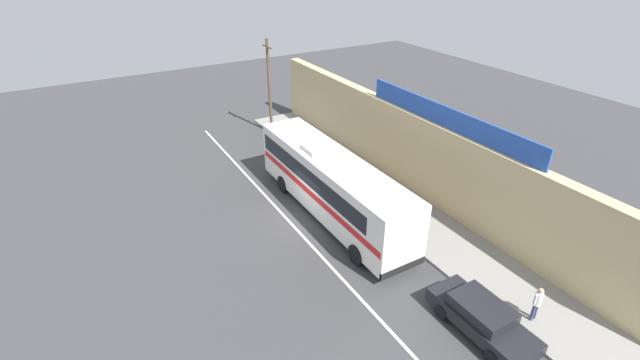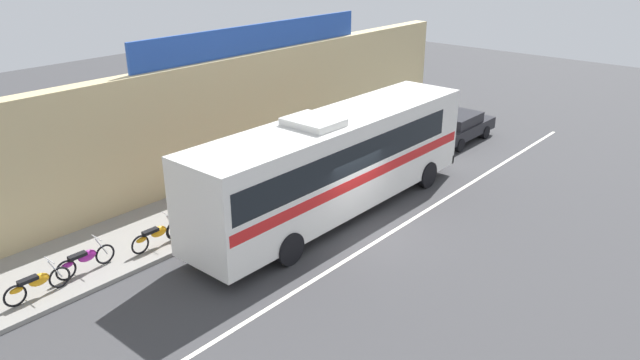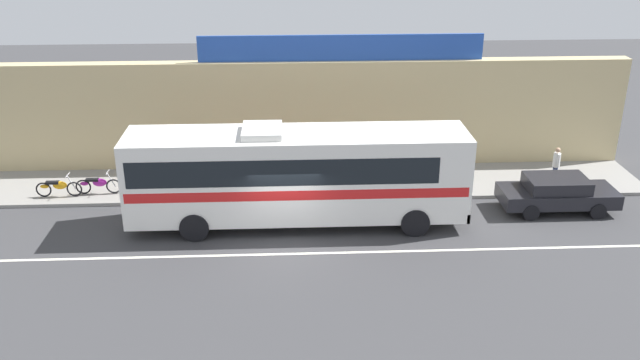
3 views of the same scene
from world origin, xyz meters
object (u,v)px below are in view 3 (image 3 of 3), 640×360
at_px(parked_car, 557,193).
at_px(motorcycle_blue, 98,184).
at_px(intercity_bus, 295,172).
at_px(motorcycle_purple, 186,185).
at_px(pedestrian_far_left, 212,169).
at_px(pedestrian_near_shop, 556,163).
at_px(motorcycle_orange, 152,186).
at_px(motorcycle_red, 58,187).

relative_size(parked_car, motorcycle_blue, 2.41).
distance_m(parked_car, motorcycle_blue, 18.17).
distance_m(intercity_bus, motorcycle_purple, 5.28).
xyz_separation_m(parked_car, pedestrian_far_left, (-13.45, 2.27, 0.33)).
bearing_deg(pedestrian_near_shop, pedestrian_far_left, 179.76).
bearing_deg(intercity_bus, pedestrian_near_shop, 14.91).
relative_size(parked_car, motorcycle_orange, 2.36).
height_order(parked_car, motorcycle_purple, parked_car).
bearing_deg(motorcycle_purple, parked_car, -7.39).
height_order(motorcycle_orange, pedestrian_near_shop, pedestrian_near_shop).
relative_size(motorcycle_orange, pedestrian_far_left, 1.17).
height_order(motorcycle_orange, motorcycle_purple, same).
xyz_separation_m(motorcycle_blue, pedestrian_near_shop, (18.79, 0.08, 0.51)).
distance_m(motorcycle_red, motorcycle_purple, 5.08).
xyz_separation_m(parked_car, motorcycle_blue, (-18.05, 2.14, -0.17)).
distance_m(parked_car, pedestrian_far_left, 13.64).
bearing_deg(motorcycle_red, motorcycle_orange, -1.11).
xyz_separation_m(motorcycle_red, pedestrian_far_left, (6.11, 0.35, 0.50)).
distance_m(intercity_bus, motorcycle_orange, 6.41).
bearing_deg(motorcycle_orange, motorcycle_purple, 1.09).
height_order(motorcycle_red, pedestrian_far_left, pedestrian_far_left).
distance_m(motorcycle_red, pedestrian_far_left, 6.14).
height_order(motorcycle_blue, motorcycle_purple, same).
bearing_deg(motorcycle_red, intercity_bus, -15.34).
distance_m(motorcycle_red, motorcycle_blue, 1.53).
bearing_deg(pedestrian_near_shop, motorcycle_red, -179.18).
bearing_deg(pedestrian_far_left, motorcycle_blue, -178.31).
height_order(intercity_bus, motorcycle_blue, intercity_bus).
bearing_deg(intercity_bus, parked_car, 3.79).
bearing_deg(pedestrian_near_shop, motorcycle_orange, -178.74).
distance_m(intercity_bus, motorcycle_blue, 8.56).
bearing_deg(motorcycle_blue, parked_car, -6.76).
relative_size(parked_car, pedestrian_near_shop, 2.72).
distance_m(motorcycle_red, pedestrian_near_shop, 20.31).
height_order(parked_car, motorcycle_red, parked_car).
relative_size(motorcycle_red, motorcycle_orange, 0.98).
distance_m(motorcycle_purple, pedestrian_near_shop, 15.23).
bearing_deg(pedestrian_near_shop, parked_car, -108.43).
xyz_separation_m(intercity_bus, parked_car, (10.10, 0.67, -1.33)).
height_order(intercity_bus, pedestrian_far_left, intercity_bus).
relative_size(parked_car, motorcycle_purple, 2.33).
height_order(motorcycle_red, motorcycle_blue, same).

